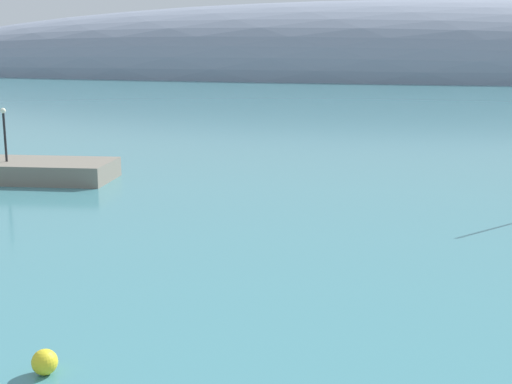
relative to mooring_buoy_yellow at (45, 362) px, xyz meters
The scene contains 3 objects.
distant_ridge 188.78m from the mooring_buoy_yellow, 92.87° to the left, with size 337.94×70.24×42.45m, color gray.
mooring_buoy_yellow is the anchor object (origin of this frame).
harbor_lamp_post 30.81m from the mooring_buoy_yellow, 126.12° to the left, with size 0.36×0.36×3.60m.
Camera 1 is at (8.09, -5.96, 8.99)m, focal length 49.49 mm.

